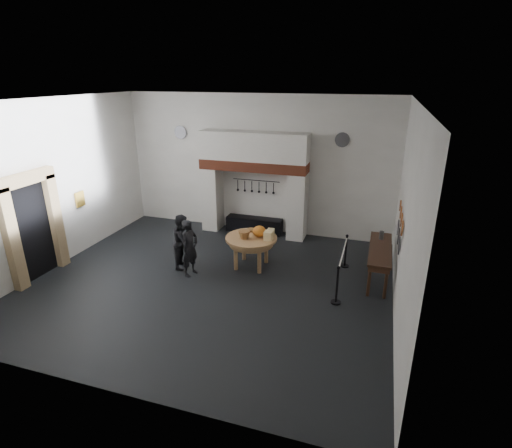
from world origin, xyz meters
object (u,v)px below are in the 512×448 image
(work_table, at_px, (251,238))
(barrier_post_near, at_px, (337,286))
(iron_range, at_px, (254,225))
(side_table, at_px, (380,249))
(barrier_post_far, at_px, (346,252))
(visitor_near, at_px, (190,248))
(visitor_far, at_px, (183,241))

(work_table, xyz_separation_m, barrier_post_near, (2.50, -1.24, -0.39))
(iron_range, height_order, work_table, work_table)
(iron_range, xyz_separation_m, work_table, (0.71, -2.50, 0.59))
(side_table, relative_size, barrier_post_near, 2.44)
(work_table, bearing_deg, side_table, 4.34)
(work_table, xyz_separation_m, barrier_post_far, (2.50, 0.76, -0.39))
(work_table, distance_m, barrier_post_far, 2.64)
(visitor_near, bearing_deg, side_table, -61.98)
(side_table, height_order, barrier_post_far, same)
(visitor_near, bearing_deg, visitor_far, 58.72)
(iron_range, height_order, visitor_far, visitor_far)
(side_table, bearing_deg, iron_range, 151.29)
(side_table, bearing_deg, barrier_post_far, 150.30)
(iron_range, bearing_deg, side_table, -28.71)
(iron_range, xyz_separation_m, side_table, (4.10, -2.25, 0.62))
(visitor_near, relative_size, visitor_far, 1.02)
(side_table, distance_m, barrier_post_far, 1.10)
(iron_range, distance_m, barrier_post_near, 4.93)
(side_table, bearing_deg, visitor_near, -165.70)
(visitor_far, bearing_deg, work_table, -81.66)
(work_table, relative_size, visitor_near, 0.92)
(work_table, height_order, visitor_far, visitor_far)
(side_table, distance_m, barrier_post_near, 1.79)
(barrier_post_far, bearing_deg, iron_range, 151.57)
(visitor_near, xyz_separation_m, visitor_far, (-0.40, 0.40, -0.01))
(work_table, bearing_deg, barrier_post_far, 16.98)
(iron_range, distance_m, visitor_far, 3.28)
(iron_range, relative_size, work_table, 1.34)
(visitor_near, height_order, side_table, visitor_near)
(barrier_post_near, bearing_deg, work_table, 153.66)
(visitor_near, bearing_deg, barrier_post_far, -52.37)
(work_table, relative_size, barrier_post_near, 1.58)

